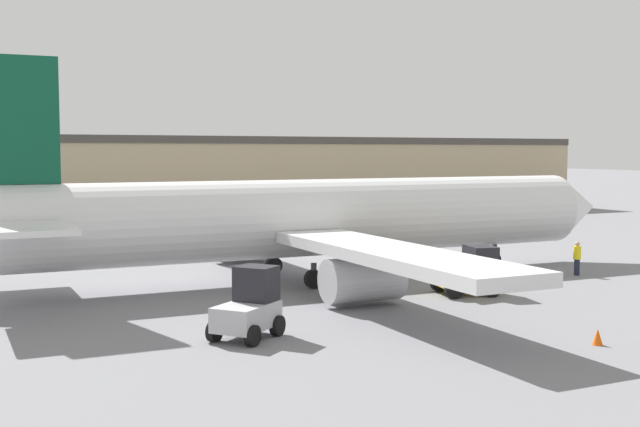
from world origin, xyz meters
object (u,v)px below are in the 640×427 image
ground_crew_worker (577,257)px  baggage_tug (250,307)px  belt_loader_truck (469,271)px  safety_cone_near (598,337)px  airplane (304,219)px

ground_crew_worker → baggage_tug: size_ratio=0.59×
belt_loader_truck → safety_cone_near: (-2.11, -9.66, -0.78)m
airplane → safety_cone_near: 17.19m
baggage_tug → safety_cone_near: (9.97, -6.36, -0.81)m
belt_loader_truck → baggage_tug: bearing=-150.1°
safety_cone_near → belt_loader_truck: bearing=77.7°
airplane → belt_loader_truck: airplane is taller
baggage_tug → safety_cone_near: baggage_tug is taller
airplane → belt_loader_truck: 8.84m
belt_loader_truck → airplane: bearing=139.4°
airplane → baggage_tug: airplane is taller
airplane → baggage_tug: size_ratio=12.53×
ground_crew_worker → belt_loader_truck: 8.68m
belt_loader_truck → safety_cone_near: bearing=-87.7°
ground_crew_worker → safety_cone_near: (-10.58, -11.55, -0.67)m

